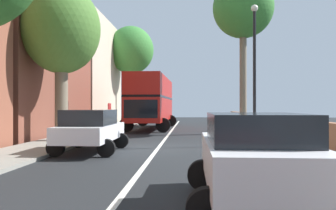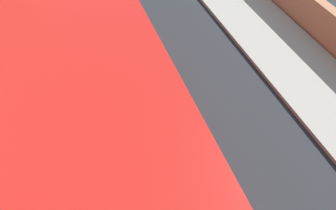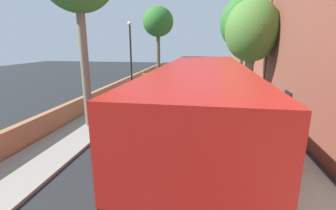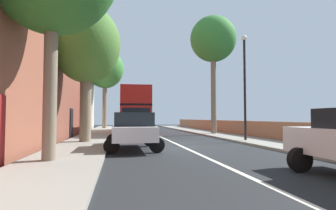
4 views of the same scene
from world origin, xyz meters
TOP-DOWN VIEW (x-y plane):
  - ground_plane at (0.00, 0.00)m, footprint 84.00×84.00m
  - road_centre_line at (0.00, 0.00)m, footprint 0.16×54.00m
  - sidewalk_left at (-4.90, 0.00)m, footprint 2.60×60.00m
  - sidewalk_right at (4.90, 0.00)m, footprint 2.60×60.00m
  - boundary_wall_right at (6.45, 0.00)m, footprint 0.36×54.00m
  - double_decker_bus at (-1.70, 12.21)m, footprint 3.70×10.81m
  - parked_car_white_left_0 at (-2.50, -1.86)m, footprint 2.48×4.34m
  - parked_car_white_right_1 at (2.50, -8.99)m, footprint 2.39×4.03m
  - street_tree_left_2 at (-4.97, 21.63)m, footprint 4.85×4.85m
  - street_tree_right_3 at (4.82, 7.64)m, footprint 3.94×3.94m
  - street_tree_left_4 at (-4.98, 1.53)m, footprint 3.82×3.82m
  - lamppost_right at (4.30, 0.80)m, footprint 0.32×0.32m

SIDE VIEW (x-z plane):
  - ground_plane at x=0.00m, z-range 0.00..0.00m
  - road_centre_line at x=0.00m, z-range 0.00..0.01m
  - sidewalk_left at x=-4.90m, z-range 0.00..0.12m
  - sidewalk_right at x=4.90m, z-range 0.00..0.12m
  - boundary_wall_right at x=6.45m, z-range 0.00..1.21m
  - parked_car_white_left_0 at x=-2.50m, z-range 0.11..1.77m
  - parked_car_white_right_1 at x=2.50m, z-range 0.12..1.79m
  - double_decker_bus at x=-1.70m, z-range 0.32..4.38m
  - lamppost_right at x=4.30m, z-range 0.65..6.96m
  - street_tree_left_4 at x=-4.98m, z-range 1.68..9.40m
  - street_tree_left_2 at x=-4.97m, z-range 2.64..12.94m
  - street_tree_right_3 at x=4.82m, z-range 3.09..13.19m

